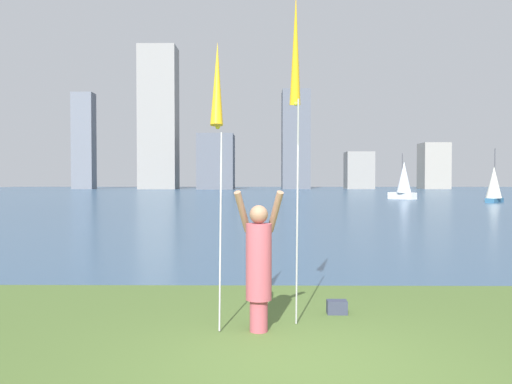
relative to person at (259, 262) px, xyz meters
name	(u,v)px	position (x,y,z in m)	size (l,w,h in m)	color
ground	(266,198)	(0.51, 49.71, -0.98)	(120.00, 138.00, 0.12)	#4C662D
person	(259,262)	(0.00, 0.00, 0.00)	(0.69, 0.51, 1.88)	#B24C59
kite_flag_left	(217,92)	(-0.52, -0.32, 2.21)	(0.16, 0.88, 3.77)	#B2B2B7
kite_flag_right	(296,57)	(0.52, 0.58, 2.86)	(0.16, 0.81, 4.66)	#B2B2B7
bag	(337,307)	(1.17, 0.91, -0.82)	(0.30, 0.20, 0.21)	#33384C
sailboat_1	(494,185)	(19.65, 37.59, 0.56)	(2.25, 2.45, 4.56)	#2D6084
sailboat_2	(404,181)	(13.90, 44.48, 0.83)	(2.46, 2.74, 4.48)	silver
skyline_tower_0	(84,141)	(-33.87, 92.95, 8.20)	(3.92, 3.08, 18.26)	slate
skyline_tower_1	(159,118)	(-19.66, 93.44, 12.59)	(7.06, 5.70, 27.03)	gray
skyline_tower_2	(216,162)	(-8.50, 91.58, 4.19)	(6.63, 7.58, 10.23)	#565B66
skyline_tower_3	(296,140)	(6.56, 94.50, 8.48)	(5.26, 6.25, 18.81)	#565B66
skyline_tower_4	(359,170)	(18.90, 95.20, 2.63)	(5.23, 5.03, 7.12)	gray
skyline_tower_5	(434,166)	(33.21, 94.75, 3.48)	(5.00, 5.26, 8.80)	gray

